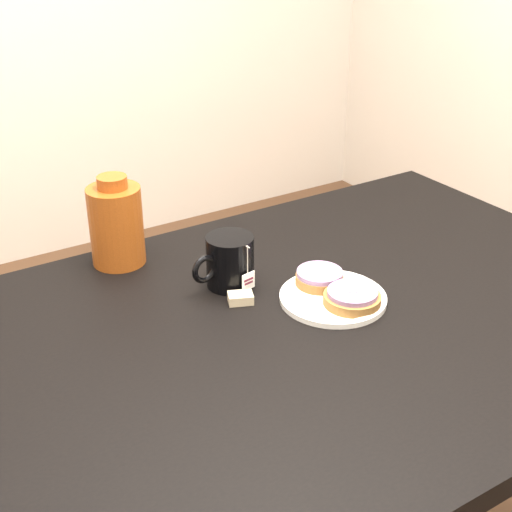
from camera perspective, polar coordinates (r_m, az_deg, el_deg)
name	(u,v)px	position (r m, az deg, el deg)	size (l,w,h in m)	color
table	(294,361)	(1.29, 3.03, -8.43)	(1.40, 0.90, 0.75)	black
plate	(333,297)	(1.31, 6.18, -3.27)	(0.20, 0.20, 0.01)	white
bagel_back	(320,278)	(1.34, 5.10, -1.73)	(0.10, 0.10, 0.03)	brown
bagel_front	(352,297)	(1.28, 7.70, -3.31)	(0.14, 0.14, 0.03)	brown
mug	(229,261)	(1.34, -2.16, -0.42)	(0.14, 0.10, 0.10)	black
teabag_pouch	(241,298)	(1.30, -1.25, -3.38)	(0.04, 0.03, 0.02)	#C6B793
bagel_package	(116,224)	(1.43, -11.12, 2.53)	(0.13, 0.13, 0.18)	#6B2B0E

